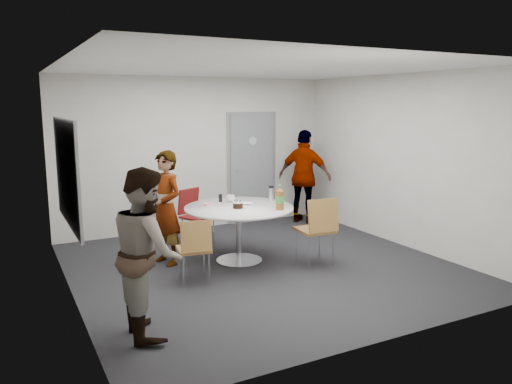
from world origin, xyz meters
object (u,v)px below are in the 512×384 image
table (241,214)px  person_main (166,208)px  whiteboard (67,173)px  chair_near_right (318,225)px  person_left (147,252)px  person_right (305,177)px  door (252,168)px  chair_near_left (195,245)px  chair_far (194,211)px

table → person_main: person_main is taller
whiteboard → person_main: bearing=22.3°
whiteboard → chair_near_right: 3.31m
person_left → person_right: 5.05m
person_right → chair_near_right: bearing=115.3°
door → whiteboard: door is taller
table → chair_near_left: size_ratio=1.85×
table → person_left: 2.41m
door → person_right: door is taller
chair_far → person_right: person_right is taller
door → chair_near_left: (-2.17, -2.69, -0.52)m
table → chair_far: table is taller
table → chair_near_left: (-0.91, -0.55, -0.19)m
table → person_main: bearing=157.0°
whiteboard → door: bearing=32.7°
door → chair_near_left: 3.50m
person_main → person_left: size_ratio=0.97×
door → table: size_ratio=1.38×
person_left → chair_near_right: bearing=-67.8°
table → chair_near_left: table is taller
chair_far → person_main: 1.04m
person_main → chair_near_right: bearing=40.6°
chair_near_left → chair_far: chair_far is taller
door → whiteboard: (-3.56, -2.28, 0.42)m
chair_near_left → whiteboard: bearing=173.2°
whiteboard → person_left: size_ratio=1.15×
door → person_right: bearing=-32.0°
door → person_main: (-2.23, -1.73, -0.22)m
door → chair_near_right: door is taller
chair_near_left → chair_near_right: size_ratio=0.86×
person_left → table: bearing=-45.0°
person_main → whiteboard: bearing=-85.7°
chair_near_left → person_left: size_ratio=0.51×
door → chair_far: (-1.55, -0.99, -0.48)m
chair_near_left → door: bearing=60.8°
table → chair_far: 1.20m
chair_near_right → person_main: bearing=153.7°
chair_near_right → person_left: (-2.63, -0.91, 0.23)m
whiteboard → person_right: bearing=21.6°
whiteboard → person_right: whiteboard is taller
door → person_main: 2.83m
whiteboard → person_right: 4.78m
chair_near_right → person_left: 2.80m
chair_near_left → person_left: person_left is taller
chair_near_right → person_main: (-1.81, 1.10, 0.20)m
whiteboard → person_left: 1.67m
door → chair_near_left: size_ratio=2.54×
person_main → person_left: (-0.82, -2.01, 0.02)m
chair_far → chair_near_right: bearing=98.0°
person_left → person_right: (3.90, 3.21, 0.05)m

